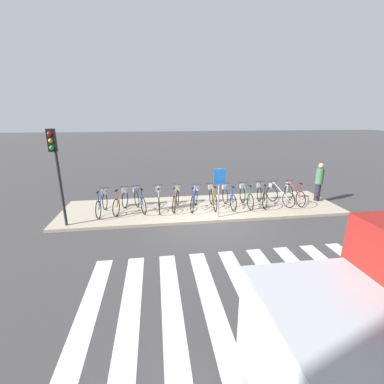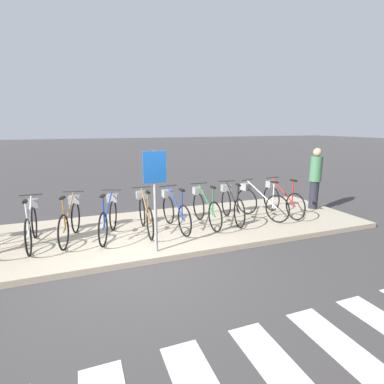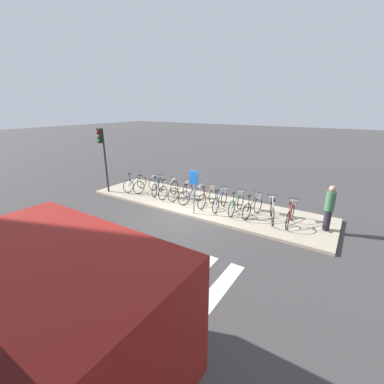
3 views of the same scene
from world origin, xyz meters
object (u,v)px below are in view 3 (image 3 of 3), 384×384
object	(u,v)px
truck	(45,301)
sign_post	(194,185)
parked_bicycle_4	(182,190)
parked_bicycle_6	(208,196)
pedestrian	(329,207)
traffic_light	(102,147)
parked_bicycle_5	(194,194)
parked_bicycle_11	(291,213)
parked_bicycle_3	(170,188)
parked_bicycle_1	(148,184)
parked_bicycle_9	(254,206)
parked_bicycle_0	(136,182)
parked_bicycle_8	(237,203)
parked_bicycle_10	(272,210)
parked_bicycle_2	(158,186)
parked_bicycle_7	(221,200)

from	to	relation	value
truck	sign_post	size ratio (longest dim) A/B	2.79
parked_bicycle_4	parked_bicycle_6	distance (m)	1.63
pedestrian	traffic_light	world-z (taller)	traffic_light
pedestrian	traffic_light	distance (m)	11.23
parked_bicycle_5	parked_bicycle_11	bearing A→B (deg)	0.85
pedestrian	sign_post	size ratio (longest dim) A/B	0.91
parked_bicycle_3	truck	world-z (taller)	truck
parked_bicycle_1	parked_bicycle_3	distance (m)	1.57
parked_bicycle_9	sign_post	size ratio (longest dim) A/B	0.86
parked_bicycle_0	parked_bicycle_8	distance (m)	6.24
parked_bicycle_3	traffic_light	size ratio (longest dim) A/B	0.49
traffic_light	sign_post	distance (m)	5.91
parked_bicycle_0	sign_post	xyz separation A→B (m)	(4.67, -1.17, 0.90)
parked_bicycle_10	parked_bicycle_1	bearing A→B (deg)	179.54
parked_bicycle_8	parked_bicycle_11	bearing A→B (deg)	1.44
parked_bicycle_4	parked_bicycle_8	world-z (taller)	same
parked_bicycle_2	parked_bicycle_9	world-z (taller)	same
parked_bicycle_1	parked_bicycle_4	world-z (taller)	same
parked_bicycle_10	pedestrian	world-z (taller)	pedestrian
pedestrian	parked_bicycle_8	bearing A→B (deg)	-176.57
parked_bicycle_9	truck	xyz separation A→B (m)	(-0.62, -8.68, 0.99)
parked_bicycle_5	parked_bicycle_9	distance (m)	3.11
parked_bicycle_5	truck	size ratio (longest dim) A/B	0.30
truck	parked_bicycle_11	bearing A→B (deg)	75.82
parked_bicycle_10	truck	distance (m)	8.84
parked_bicycle_6	parked_bicycle_10	distance (m)	3.11
parked_bicycle_0	parked_bicycle_1	world-z (taller)	same
parked_bicycle_3	sign_post	distance (m)	2.81
parked_bicycle_8	parked_bicycle_9	world-z (taller)	same
parked_bicycle_5	parked_bicycle_9	world-z (taller)	same
parked_bicycle_5	traffic_light	distance (m)	5.57
parked_bicycle_9	truck	distance (m)	8.76
parked_bicycle_4	parked_bicycle_5	xyz separation A→B (m)	(0.80, -0.13, 0.00)
parked_bicycle_9	parked_bicycle_10	distance (m)	0.83
parked_bicycle_0	truck	xyz separation A→B (m)	(6.38, -8.60, 0.99)
parked_bicycle_0	parked_bicycle_3	xyz separation A→B (m)	(2.34, 0.11, 0.00)
parked_bicycle_1	parked_bicycle_6	size ratio (longest dim) A/B	0.97
parked_bicycle_11	sign_post	distance (m)	4.21
parked_bicycle_0	parked_bicycle_11	distance (m)	8.58
parked_bicycle_1	sign_post	world-z (taller)	sign_post
parked_bicycle_0	parked_bicycle_11	xyz separation A→B (m)	(8.58, 0.10, 0.00)
parked_bicycle_1	parked_bicycle_5	bearing A→B (deg)	-1.63
parked_bicycle_10	pedestrian	xyz separation A→B (m)	(2.07, 0.20, 0.50)
parked_bicycle_10	parked_bicycle_3	bearing A→B (deg)	179.51
parked_bicycle_8	parked_bicycle_2	bearing A→B (deg)	178.63
parked_bicycle_3	traffic_light	bearing A→B (deg)	-158.94
parked_bicycle_0	parked_bicycle_4	bearing A→B (deg)	2.89
parked_bicycle_2	parked_bicycle_10	xyz separation A→B (m)	(6.32, -0.09, 0.00)
parked_bicycle_7	parked_bicycle_1	bearing A→B (deg)	178.64
parked_bicycle_2	parked_bicycle_6	xyz separation A→B (m)	(3.21, -0.08, 0.00)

